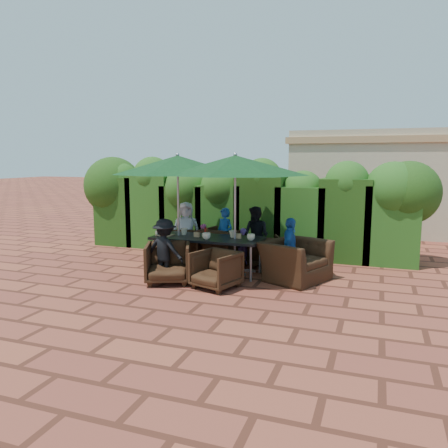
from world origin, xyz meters
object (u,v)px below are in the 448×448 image
(chair_far_left, at_px, (186,241))
(chair_near_right, at_px, (216,268))
(dining_table, at_px, (207,241))
(umbrella_left, at_px, (178,165))
(chair_near_left, at_px, (168,261))
(umbrella_right, at_px, (235,165))
(chair_end_right, at_px, (295,254))
(chair_far_right, at_px, (263,249))
(chair_far_mid, at_px, (222,243))

(chair_far_left, xyz_separation_m, chair_near_right, (1.52, -2.02, -0.03))
(dining_table, bearing_deg, chair_near_right, -60.12)
(umbrella_left, xyz_separation_m, chair_near_left, (0.21, -0.93, -1.79))
(dining_table, xyz_separation_m, umbrella_left, (-0.65, 0.00, 1.54))
(umbrella_right, bearing_deg, chair_near_left, -138.50)
(dining_table, relative_size, umbrella_left, 0.84)
(dining_table, bearing_deg, umbrella_left, 179.77)
(chair_near_right, relative_size, chair_end_right, 0.64)
(chair_far_left, xyz_separation_m, chair_far_right, (1.90, -0.09, -0.04))
(chair_near_right, bearing_deg, dining_table, 138.89)
(umbrella_left, height_order, chair_far_mid, umbrella_left)
(umbrella_left, xyz_separation_m, chair_far_left, (-0.31, 1.06, -1.81))
(chair_far_mid, height_order, chair_far_right, chair_far_mid)
(umbrella_left, height_order, chair_end_right, umbrella_left)
(chair_far_mid, distance_m, chair_far_right, 0.99)
(umbrella_right, relative_size, chair_end_right, 2.46)
(umbrella_right, distance_m, chair_near_left, 2.27)
(umbrella_left, xyz_separation_m, chair_near_right, (1.20, -0.97, -1.84))
(umbrella_left, height_order, chair_far_right, umbrella_left)
(chair_far_left, relative_size, chair_near_left, 0.96)
(chair_far_right, bearing_deg, chair_near_left, 30.63)
(chair_far_right, xyz_separation_m, chair_near_left, (-1.37, -1.90, 0.05))
(umbrella_right, xyz_separation_m, chair_near_right, (-0.05, -0.96, -1.84))
(chair_far_mid, xyz_separation_m, chair_near_right, (0.60, -1.97, -0.05))
(dining_table, xyz_separation_m, chair_far_mid, (-0.05, 1.01, -0.24))
(umbrella_right, height_order, chair_far_right, umbrella_right)
(chair_end_right, bearing_deg, chair_far_right, 67.77)
(dining_table, relative_size, chair_near_left, 2.69)
(chair_far_right, distance_m, chair_near_right, 1.97)
(umbrella_left, relative_size, chair_near_right, 3.59)
(umbrella_right, distance_m, chair_far_left, 2.62)
(umbrella_right, distance_m, chair_near_right, 2.07)
(chair_near_right, bearing_deg, umbrella_right, 106.09)
(chair_far_mid, relative_size, chair_near_left, 1.02)
(chair_near_right, bearing_deg, chair_end_right, 57.69)
(umbrella_left, distance_m, chair_far_left, 2.12)
(dining_table, height_order, chair_far_right, dining_table)
(chair_far_right, bearing_deg, umbrella_right, 47.71)
(dining_table, height_order, umbrella_right, umbrella_right)
(umbrella_right, bearing_deg, umbrella_left, 179.55)
(umbrella_right, bearing_deg, dining_table, 179.31)
(chair_far_left, relative_size, chair_near_right, 1.08)
(chair_near_right, distance_m, chair_end_right, 1.62)
(dining_table, relative_size, chair_near_right, 3.00)
(dining_table, bearing_deg, chair_far_left, 132.25)
(dining_table, bearing_deg, chair_near_left, -115.20)
(dining_table, distance_m, chair_near_right, 1.15)
(umbrella_left, distance_m, chair_near_left, 2.03)
(chair_far_mid, xyz_separation_m, chair_end_right, (1.86, -0.96, 0.09))
(chair_near_left, distance_m, chair_end_right, 2.45)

